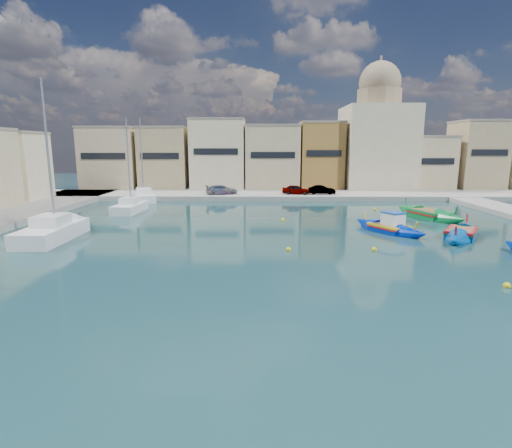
% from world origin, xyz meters
% --- Properties ---
extents(ground, '(160.00, 160.00, 0.00)m').
position_xyz_m(ground, '(0.00, 0.00, 0.00)').
color(ground, '#112E34').
rests_on(ground, ground).
extents(north_quay, '(80.00, 8.00, 0.60)m').
position_xyz_m(north_quay, '(0.00, 32.00, 0.30)').
color(north_quay, gray).
rests_on(north_quay, ground).
extents(north_townhouses, '(83.20, 7.87, 10.19)m').
position_xyz_m(north_townhouses, '(6.68, 39.36, 5.00)').
color(north_townhouses, tan).
rests_on(north_townhouses, ground).
extents(church_block, '(10.00, 10.00, 19.10)m').
position_xyz_m(church_block, '(10.00, 40.00, 8.41)').
color(church_block, beige).
rests_on(church_block, ground).
extents(parked_cars, '(17.12, 2.66, 1.22)m').
position_xyz_m(parked_cars, '(-6.12, 30.50, 1.20)').
color(parked_cars, '#4C1919').
rests_on(parked_cars, north_quay).
extents(luzzu_blue_cabin, '(5.21, 7.20, 2.59)m').
position_xyz_m(luzzu_blue_cabin, '(2.80, 9.92, 0.32)').
color(luzzu_blue_cabin, '#0022A7').
rests_on(luzzu_blue_cabin, ground).
extents(luzzu_cyan_mid, '(6.02, 7.73, 2.38)m').
position_xyz_m(luzzu_cyan_mid, '(7.66, 8.02, 0.25)').
color(luzzu_cyan_mid, '#004A9F').
rests_on(luzzu_cyan_mid, ground).
extents(luzzu_green, '(5.30, 9.03, 2.78)m').
position_xyz_m(luzzu_green, '(8.62, 16.30, 0.30)').
color(luzzu_green, '#0B7434').
rests_on(luzzu_green, ground).
extents(yacht_north, '(5.10, 8.50, 10.97)m').
position_xyz_m(yacht_north, '(-22.77, 29.74, 0.43)').
color(yacht_north, white).
rests_on(yacht_north, ground).
extents(yacht_midnorth, '(2.76, 7.46, 10.37)m').
position_xyz_m(yacht_midnorth, '(-21.02, 20.90, 0.41)').
color(yacht_midnorth, white).
rests_on(yacht_midnorth, ground).
extents(yacht_mid, '(2.63, 9.85, 12.43)m').
position_xyz_m(yacht_mid, '(-22.84, 9.01, 0.49)').
color(yacht_mid, white).
rests_on(yacht_mid, ground).
extents(mooring_buoys, '(17.52, 24.20, 0.36)m').
position_xyz_m(mooring_buoys, '(1.63, 7.30, 0.08)').
color(mooring_buoys, yellow).
rests_on(mooring_buoys, ground).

